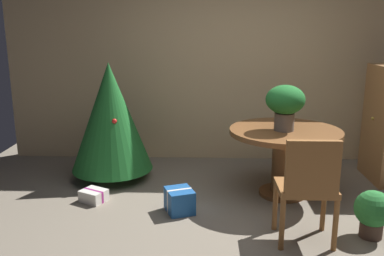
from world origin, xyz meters
name	(u,v)px	position (x,y,z in m)	size (l,w,h in m)	color
ground_plane	(249,234)	(0.00, 0.00, 0.00)	(6.60, 6.60, 0.00)	#756B5B
back_wall_panel	(236,62)	(0.00, 2.20, 1.30)	(6.00, 0.10, 2.60)	tan
round_dining_table	(285,147)	(0.44, 0.89, 0.53)	(1.16, 1.16, 0.72)	brown
flower_vase	(285,102)	(0.42, 0.85, 1.01)	(0.40, 0.40, 0.47)	#665B51
wooden_chair_near	(308,184)	(0.44, -0.15, 0.52)	(0.47, 0.39, 0.92)	brown
holiday_tree	(111,117)	(-1.48, 1.32, 0.75)	(0.94, 0.94, 1.37)	brown
gift_box_cream	(94,196)	(-1.53, 0.65, 0.06)	(0.31, 0.29, 0.12)	silver
gift_box_blue	(180,201)	(-0.63, 0.43, 0.11)	(0.33, 0.35, 0.23)	#1E569E
potted_plant	(373,212)	(1.04, -0.02, 0.23)	(0.31, 0.31, 0.42)	#4C382D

